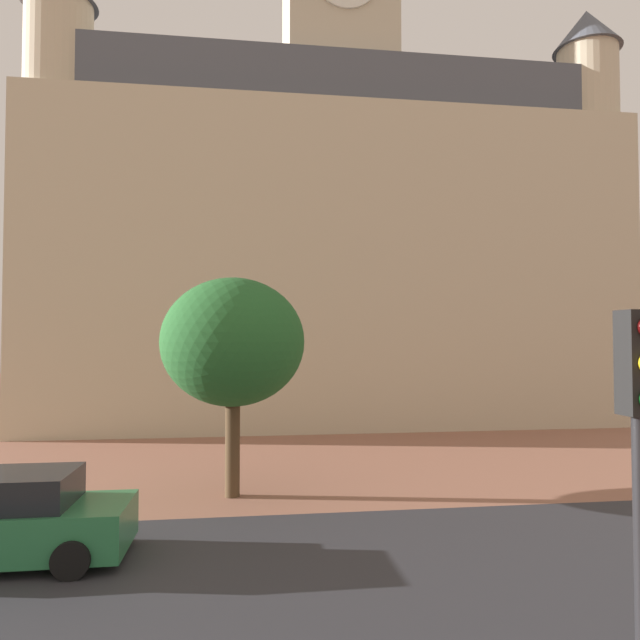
{
  "coord_description": "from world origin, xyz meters",
  "views": [
    {
      "loc": [
        -1.73,
        -1.89,
        3.99
      ],
      "look_at": [
        -0.18,
        9.74,
        4.41
      ],
      "focal_mm": 31.64,
      "sensor_mm": 36.0,
      "label": 1
    }
  ],
  "objects": [
    {
      "name": "car_green",
      "position": [
        -6.07,
        9.0,
        0.76
      ],
      "size": [
        4.49,
        1.99,
        1.6
      ],
      "color": "#287042",
      "rests_on": "ground_plane"
    },
    {
      "name": "landmark_building",
      "position": [
        2.63,
        27.61,
        9.28
      ],
      "size": [
        27.81,
        12.21,
        30.19
      ],
      "color": "beige",
      "rests_on": "ground_plane"
    },
    {
      "name": "street_asphalt_strip",
      "position": [
        0.0,
        7.34,
        0.0
      ],
      "size": [
        120.0,
        7.54,
        0.0
      ],
      "primitive_type": "cube",
      "color": "#2D2D33",
      "rests_on": "ground_plane"
    },
    {
      "name": "tree_curb_far",
      "position": [
        -2.03,
        12.78,
        3.92
      ],
      "size": [
        3.68,
        3.68,
        5.6
      ],
      "color": "#4C3823",
      "rests_on": "ground_plane"
    },
    {
      "name": "ground_plane",
      "position": [
        0.0,
        10.0,
        0.0
      ],
      "size": [
        120.0,
        120.0,
        0.0
      ],
      "primitive_type": "plane",
      "color": "#93604C"
    }
  ]
}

